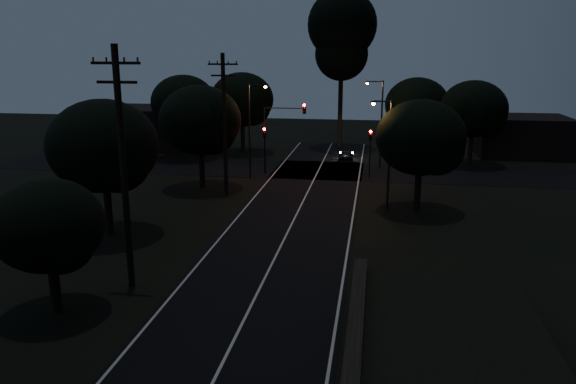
% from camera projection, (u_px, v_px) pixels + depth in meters
% --- Properties ---
extents(road_surface, '(60.00, 70.00, 0.03)m').
position_uv_depth(road_surface, '(303.00, 201.00, 40.84)').
color(road_surface, black).
rests_on(road_surface, ground).
extents(utility_pole_mid, '(2.20, 0.30, 11.00)m').
position_uv_depth(utility_pole_mid, '(123.00, 166.00, 24.90)').
color(utility_pole_mid, black).
rests_on(utility_pole_mid, ground).
extents(utility_pole_far, '(2.20, 0.30, 10.50)m').
position_uv_depth(utility_pole_far, '(224.00, 123.00, 41.23)').
color(utility_pole_far, black).
rests_on(utility_pole_far, ground).
extents(tree_left_b, '(4.52, 4.52, 5.75)m').
position_uv_depth(tree_left_b, '(51.00, 228.00, 22.72)').
color(tree_left_b, black).
rests_on(tree_left_b, ground).
extents(tree_left_c, '(6.37, 6.37, 8.04)m').
position_uv_depth(tree_left_c, '(106.00, 149.00, 32.25)').
color(tree_left_c, black).
rests_on(tree_left_c, ground).
extents(tree_left_d, '(6.39, 6.39, 8.11)m').
position_uv_depth(tree_left_d, '(202.00, 122.00, 43.42)').
color(tree_left_d, black).
rests_on(tree_left_d, ground).
extents(tree_far_nw, '(6.65, 6.65, 8.42)m').
position_uv_depth(tree_far_nw, '(244.00, 101.00, 58.74)').
color(tree_far_nw, black).
rests_on(tree_far_nw, ground).
extents(tree_far_w, '(6.51, 6.51, 8.30)m').
position_uv_depth(tree_far_w, '(186.00, 104.00, 55.69)').
color(tree_far_w, black).
rests_on(tree_far_w, ground).
extents(tree_far_ne, '(6.35, 6.35, 8.03)m').
position_uv_depth(tree_far_ne, '(419.00, 106.00, 56.10)').
color(tree_far_ne, black).
rests_on(tree_far_ne, ground).
extents(tree_far_e, '(6.27, 6.27, 7.96)m').
position_uv_depth(tree_far_e, '(476.00, 110.00, 52.48)').
color(tree_far_e, black).
rests_on(tree_far_e, ground).
extents(tree_right_a, '(5.97, 5.97, 7.58)m').
position_uv_depth(tree_right_a, '(424.00, 140.00, 37.19)').
color(tree_right_a, black).
rests_on(tree_right_a, ground).
extents(tall_pine, '(7.48, 7.48, 17.01)m').
position_uv_depth(tall_pine, '(342.00, 34.00, 60.49)').
color(tall_pine, black).
rests_on(tall_pine, ground).
extents(building_left, '(10.00, 8.00, 4.40)m').
position_uv_depth(building_left, '(152.00, 127.00, 63.29)').
color(building_left, black).
rests_on(building_left, ground).
extents(building_right, '(9.00, 7.00, 4.00)m').
position_uv_depth(building_right, '(521.00, 136.00, 58.26)').
color(building_right, black).
rests_on(building_right, ground).
extents(signal_left, '(0.28, 0.35, 4.10)m').
position_uv_depth(signal_left, '(265.00, 142.00, 49.31)').
color(signal_left, black).
rests_on(signal_left, ground).
extents(signal_right, '(0.28, 0.35, 4.10)m').
position_uv_depth(signal_right, '(370.00, 144.00, 47.93)').
color(signal_right, black).
rests_on(signal_right, ground).
extents(signal_mast, '(3.70, 0.35, 6.25)m').
position_uv_depth(signal_mast, '(284.00, 125.00, 48.69)').
color(signal_mast, black).
rests_on(signal_mast, ground).
extents(streetlight_a, '(1.66, 0.26, 8.00)m').
position_uv_depth(streetlight_a, '(252.00, 124.00, 47.07)').
color(streetlight_a, black).
rests_on(streetlight_a, ground).
extents(streetlight_b, '(1.66, 0.26, 8.00)m').
position_uv_depth(streetlight_b, '(379.00, 118.00, 51.21)').
color(streetlight_b, black).
rests_on(streetlight_b, ground).
extents(streetlight_c, '(1.46, 0.26, 7.50)m').
position_uv_depth(streetlight_c, '(387.00, 147.00, 37.81)').
color(streetlight_c, black).
rests_on(streetlight_c, ground).
extents(car, '(1.55, 3.61, 1.22)m').
position_uv_depth(car, '(346.00, 156.00, 54.59)').
color(car, black).
rests_on(car, ground).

